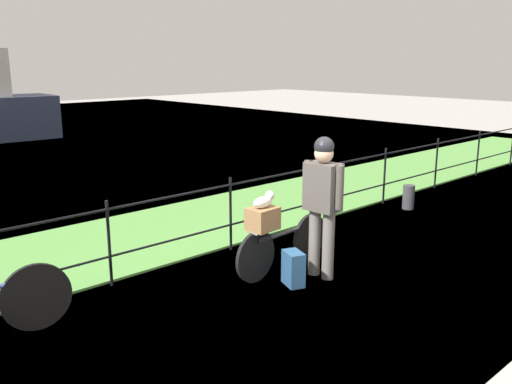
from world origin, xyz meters
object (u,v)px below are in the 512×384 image
at_px(backpack_on_paving, 293,268).
at_px(mooring_bollard, 408,197).
at_px(bicycle_main, 283,245).
at_px(terrier_dog, 264,201).
at_px(wooden_crate, 263,219).
at_px(cyclist_person, 323,195).

relative_size(backpack_on_paving, mooring_bollard, 0.95).
relative_size(bicycle_main, mooring_bollard, 3.87).
distance_m(terrier_dog, backpack_on_paving, 0.85).
height_order(wooden_crate, mooring_bollard, wooden_crate).
distance_m(backpack_on_paving, mooring_bollard, 3.98).
bearing_deg(cyclist_person, terrier_dog, 142.53).
bearing_deg(mooring_bollard, bicycle_main, -171.97).
height_order(bicycle_main, terrier_dog, terrier_dog).
bearing_deg(wooden_crate, mooring_bollard, 7.65).
relative_size(terrier_dog, mooring_bollard, 0.76).
xyz_separation_m(wooden_crate, backpack_on_paving, (0.14, -0.37, -0.54)).
relative_size(wooden_crate, backpack_on_paving, 0.86).
height_order(cyclist_person, mooring_bollard, cyclist_person).
distance_m(terrier_dog, mooring_bollard, 4.09).
bearing_deg(mooring_bollard, backpack_on_paving, -166.80).
distance_m(bicycle_main, mooring_bollard, 3.68).
bearing_deg(backpack_on_paving, terrier_dog, 37.90).
bearing_deg(backpack_on_paving, bicycle_main, -8.98).
relative_size(cyclist_person, mooring_bollard, 4.00).
relative_size(terrier_dog, cyclist_person, 0.19).
bearing_deg(mooring_bollard, cyclist_person, -164.54).
height_order(backpack_on_paving, mooring_bollard, mooring_bollard).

